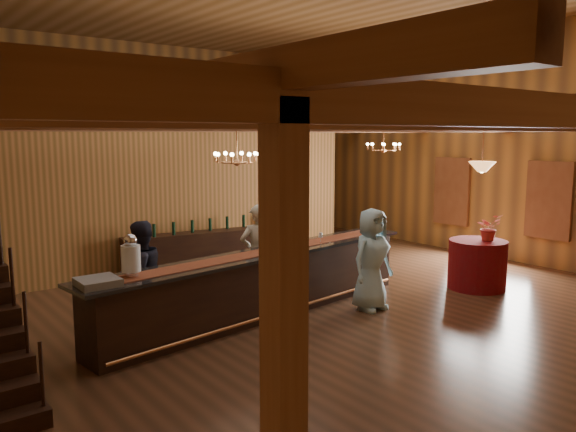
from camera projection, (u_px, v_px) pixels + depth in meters
floor at (298, 297)px, 10.48m from camera, size 14.00×14.00×0.00m
wall_back at (141, 144)px, 15.57m from camera, size 12.00×0.10×5.50m
wall_right at (490, 145)px, 13.71m from camera, size 0.10×14.00×5.50m
beam_grid at (281, 122)px, 10.41m from camera, size 11.90×13.90×0.39m
support_posts at (316, 215)px, 9.86m from camera, size 9.20×10.20×3.20m
partition_wall at (184, 200)px, 12.70m from camera, size 9.00×0.18×3.10m
window_right_front at (549, 200)px, 12.60m from camera, size 0.12×1.05×1.75m
window_right_back at (452, 191)px, 14.63m from camera, size 0.12×1.05×1.75m
backroom_boxes at (157, 231)px, 14.54m from camera, size 4.10×0.60×1.10m
tasting_bar at (264, 284)px, 9.34m from camera, size 6.54×1.58×1.09m
beverage_dispenser at (131, 256)px, 7.61m from camera, size 0.26×0.26×0.60m
glass_rack_tray at (98, 282)px, 7.20m from camera, size 0.50×0.50×0.10m
raffle_drum at (369, 224)px, 11.12m from camera, size 0.34×0.24×0.30m
bar_bottle_0 at (271, 240)px, 9.52m from camera, size 0.07×0.07×0.30m
bar_bottle_1 at (284, 238)px, 9.74m from camera, size 0.07×0.07×0.30m
bar_bottle_2 at (291, 237)px, 9.86m from camera, size 0.07×0.07×0.30m
backbar_shelf at (193, 252)px, 12.42m from camera, size 3.13×1.01×0.87m
round_table at (477, 264)px, 11.02m from camera, size 1.11×1.11×0.96m
chandelier_left at (237, 157)px, 9.66m from camera, size 0.80×0.80×0.73m
chandelier_right at (383, 146)px, 13.58m from camera, size 0.80×0.80×0.63m
pendant_lamp at (482, 167)px, 10.75m from camera, size 0.52×0.52×0.90m
bartender at (258, 254)px, 9.99m from camera, size 0.75×0.60×1.80m
staff_second at (140, 275)px, 8.66m from camera, size 0.98×0.87×1.70m
guest at (372, 259)px, 9.63m from camera, size 0.90×0.62×1.77m
floor_plant at (272, 233)px, 14.03m from camera, size 0.79×0.73×1.16m
table_flowers at (489, 227)px, 10.91m from camera, size 0.54×0.49×0.51m
table_vase at (488, 233)px, 10.89m from camera, size 0.15×0.15×0.29m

